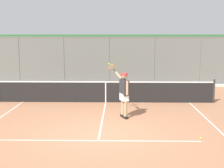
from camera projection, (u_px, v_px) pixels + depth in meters
ground_plane at (100, 134)px, 9.63m from camera, size 60.00×60.00×0.00m
court_line_markings at (98, 144)px, 8.79m from camera, size 7.64×9.63×0.01m
fence_backdrop at (109, 60)px, 19.42m from camera, size 19.29×1.37×3.07m
tennis_net at (106, 92)px, 14.18m from camera, size 9.82×0.09×1.07m
tennis_player at (124, 92)px, 11.45m from camera, size 0.83×1.22×1.96m
tennis_ball_near_baseline at (201, 138)px, 9.16m from camera, size 0.07×0.07×0.07m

